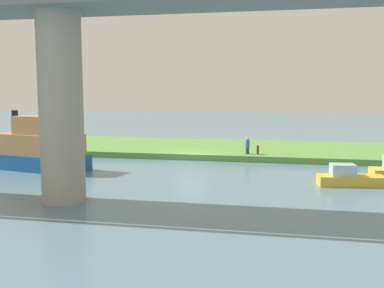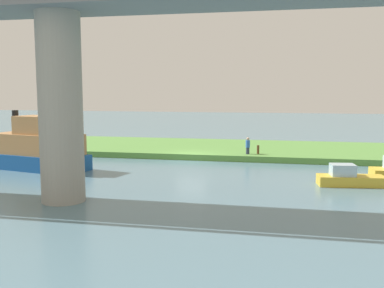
{
  "view_description": "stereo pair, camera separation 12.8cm",
  "coord_description": "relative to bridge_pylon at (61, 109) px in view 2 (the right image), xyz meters",
  "views": [
    {
      "loc": [
        -7.4,
        35.43,
        5.78
      ],
      "look_at": [
        -1.14,
        5.0,
        2.0
      ],
      "focal_mm": 41.55,
      "sensor_mm": 36.0,
      "label": 1
    },
    {
      "loc": [
        -7.53,
        35.4,
        5.78
      ],
      "look_at": [
        -1.14,
        5.0,
        2.0
      ],
      "focal_mm": 41.55,
      "sensor_mm": 36.0,
      "label": 2
    }
  ],
  "objects": [
    {
      "name": "houseboat_blue",
      "position": [
        6.53,
        -8.37,
        -3.25
      ],
      "size": [
        8.81,
        4.57,
        4.29
      ],
      "color": "#195199",
      "rests_on": "ground"
    },
    {
      "name": "grassy_bank",
      "position": [
        -3.72,
        -20.55,
        -4.59
      ],
      "size": [
        80.0,
        12.0,
        0.5
      ],
      "primitive_type": "cube",
      "color": "#5B9342",
      "rests_on": "ground"
    },
    {
      "name": "riverboat_paddlewheel",
      "position": [
        -15.14,
        -7.07,
        -4.37
      ],
      "size": [
        4.08,
        1.87,
        1.31
      ],
      "color": "gold",
      "rests_on": "ground"
    },
    {
      "name": "bridge_span",
      "position": [
        0.0,
        -0.02,
        5.34
      ],
      "size": [
        70.82,
        4.3,
        3.25
      ],
      "color": "slate",
      "rests_on": "bridge_pylon"
    },
    {
      "name": "bridge_pylon",
      "position": [
        0.0,
        0.0,
        0.0
      ],
      "size": [
        2.23,
        2.23,
        9.68
      ],
      "primitive_type": "cylinder",
      "color": "#9E998E",
      "rests_on": "ground"
    },
    {
      "name": "ground_plane",
      "position": [
        -3.72,
        -14.55,
        -4.84
      ],
      "size": [
        160.0,
        160.0,
        0.0
      ],
      "primitive_type": "plane",
      "color": "slate"
    },
    {
      "name": "person_on_bank",
      "position": [
        -8.28,
        -15.8,
        -3.64
      ],
      "size": [
        0.47,
        0.47,
        1.39
      ],
      "color": "#2D334C",
      "rests_on": "grassy_bank"
    },
    {
      "name": "mooring_post",
      "position": [
        -9.11,
        -16.08,
        -3.98
      ],
      "size": [
        0.2,
        0.2,
        0.73
      ],
      "primitive_type": "cylinder",
      "color": "brown",
      "rests_on": "grassy_bank"
    }
  ]
}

